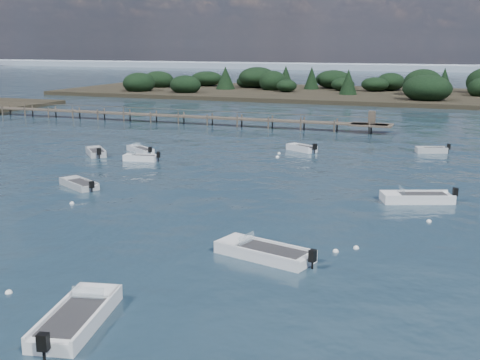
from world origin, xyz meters
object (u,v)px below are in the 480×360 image
at_px(tender_far_grey_b, 431,151).
at_px(dinghy_mid_white_a, 264,254).
at_px(dinghy_mid_white_b, 417,199).
at_px(tender_far_grey, 96,153).
at_px(dinghy_extra_b, 141,159).
at_px(dinghy_mid_grey, 79,185).
at_px(jetty, 181,116).
at_px(dinghy_extra_a, 140,151).
at_px(dinghy_near_olive, 78,320).
at_px(tender_far_white, 302,149).

bearing_deg(tender_far_grey_b, dinghy_mid_white_a, -99.98).
bearing_deg(tender_far_grey_b, dinghy_mid_white_b, -89.29).
distance_m(tender_far_grey, dinghy_extra_b, 5.64).
relative_size(dinghy_mid_grey, tender_far_grey, 1.13).
height_order(tender_far_grey, dinghy_mid_white_a, dinghy_mid_white_a).
bearing_deg(dinghy_extra_b, dinghy_mid_grey, -84.99).
relative_size(dinghy_extra_b, dinghy_mid_white_b, 0.67).
relative_size(tender_far_grey_b, jetty, 0.05).
bearing_deg(dinghy_extra_a, dinghy_extra_b, -59.68).
height_order(dinghy_near_olive, tender_far_grey_b, dinghy_near_olive).
bearing_deg(dinghy_mid_white_b, tender_far_grey, 166.72).
xyz_separation_m(dinghy_mid_grey, dinghy_extra_b, (-0.96, 10.96, 0.02)).
bearing_deg(dinghy_mid_white_a, tender_far_grey, 138.74).
bearing_deg(jetty, dinghy_extra_b, -71.87).
distance_m(dinghy_mid_grey, tender_far_grey, 13.60).
bearing_deg(dinghy_near_olive, dinghy_mid_white_a, 65.47).
relative_size(dinghy_mid_white_b, tender_far_grey_b, 1.53).
height_order(tender_far_white, dinghy_mid_white_a, dinghy_mid_white_a).
distance_m(tender_far_grey, dinghy_extra_a, 4.39).
xyz_separation_m(dinghy_near_olive, jetty, (-22.95, 55.78, 0.81)).
bearing_deg(tender_far_white, tender_far_grey, -152.78).
relative_size(dinghy_near_olive, dinghy_mid_white_a, 1.01).
height_order(tender_far_white, dinghy_extra_a, tender_far_white).
height_order(tender_far_white, tender_far_grey, tender_far_grey).
distance_m(dinghy_near_olive, dinghy_extra_b, 33.60).
xyz_separation_m(dinghy_extra_a, tender_far_grey_b, (27.36, 10.13, 0.01)).
bearing_deg(dinghy_mid_white_b, tender_far_grey_b, 90.71).
bearing_deg(tender_far_grey, dinghy_mid_white_a, -41.26).
height_order(dinghy_mid_grey, tender_far_grey_b, tender_far_grey_b).
bearing_deg(dinghy_mid_grey, dinghy_mid_white_a, -28.05).
distance_m(tender_far_white, dinghy_extra_a, 16.30).
bearing_deg(dinghy_mid_white_a, dinghy_mid_grey, 151.95).
distance_m(dinghy_extra_a, dinghy_mid_white_a, 32.41).
xyz_separation_m(tender_far_white, tender_far_grey_b, (12.41, 3.63, -0.01)).
distance_m(dinghy_mid_grey, jetty, 37.66).
height_order(dinghy_mid_white_b, dinghy_mid_white_a, dinghy_mid_white_b).
relative_size(dinghy_near_olive, dinghy_extra_a, 1.45).
xyz_separation_m(dinghy_near_olive, tender_far_grey, (-20.16, 31.23, 0.00)).
height_order(tender_far_white, dinghy_near_olive, dinghy_near_olive).
bearing_deg(dinghy_mid_grey, tender_far_grey_b, 45.95).
distance_m(dinghy_extra_b, tender_far_grey_b, 28.74).
xyz_separation_m(tender_far_grey, dinghy_mid_white_b, (30.91, -7.29, -0.01)).
xyz_separation_m(dinghy_near_olive, dinghy_extra_b, (-14.60, 30.26, -0.01)).
bearing_deg(tender_far_grey, tender_far_grey_b, 23.01).
height_order(dinghy_mid_grey, tender_far_grey, tender_far_grey).
relative_size(tender_far_white, dinghy_extra_a, 0.91).
distance_m(tender_far_grey, tender_far_grey_b, 33.31).
relative_size(dinghy_near_olive, tender_far_grey, 1.56).
bearing_deg(tender_far_grey_b, dinghy_near_olive, -103.35).
height_order(dinghy_mid_grey, jetty, jetty).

